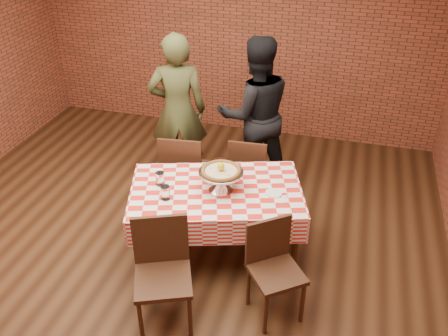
{
  "coord_description": "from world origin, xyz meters",
  "views": [
    {
      "loc": [
        1.57,
        -3.22,
        3.25
      ],
      "look_at": [
        0.56,
        0.41,
        0.92
      ],
      "focal_mm": 38.86,
      "sensor_mm": 36.0,
      "label": 1
    }
  ],
  "objects_px": {
    "table": "(216,222)",
    "water_glass_left": "(165,193)",
    "chair_near_left": "(163,278)",
    "pizza_stand": "(221,180)",
    "pizza": "(221,171)",
    "chair_near_right": "(276,275)",
    "diner_black": "(255,114)",
    "diner_olive": "(178,111)",
    "condiment_caddy": "(219,166)",
    "chair_far_right": "(249,170)",
    "chair_far_left": "(185,169)",
    "water_glass_right": "(160,179)"
  },
  "relations": [
    {
      "from": "pizza_stand",
      "to": "pizza",
      "type": "xyz_separation_m",
      "value": [
        0.0,
        0.0,
        0.1
      ]
    },
    {
      "from": "chair_near_right",
      "to": "diner_black",
      "type": "bearing_deg",
      "value": 70.5
    },
    {
      "from": "chair_near_left",
      "to": "diner_olive",
      "type": "xyz_separation_m",
      "value": [
        -0.63,
        2.12,
        0.44
      ]
    },
    {
      "from": "water_glass_left",
      "to": "diner_olive",
      "type": "relative_size",
      "value": 0.07
    },
    {
      "from": "chair_near_right",
      "to": "water_glass_left",
      "type": "bearing_deg",
      "value": 125.3
    },
    {
      "from": "diner_olive",
      "to": "water_glass_right",
      "type": "bearing_deg",
      "value": 84.09
    },
    {
      "from": "pizza",
      "to": "chair_near_left",
      "type": "relative_size",
      "value": 0.38
    },
    {
      "from": "chair_near_left",
      "to": "water_glass_right",
      "type": "bearing_deg",
      "value": 89.05
    },
    {
      "from": "pizza_stand",
      "to": "water_glass_left",
      "type": "distance_m",
      "value": 0.51
    },
    {
      "from": "condiment_caddy",
      "to": "chair_far_right",
      "type": "xyz_separation_m",
      "value": [
        0.17,
        0.6,
        -0.38
      ]
    },
    {
      "from": "water_glass_left",
      "to": "condiment_caddy",
      "type": "xyz_separation_m",
      "value": [
        0.33,
        0.56,
        0.0
      ]
    },
    {
      "from": "pizza_stand",
      "to": "water_glass_left",
      "type": "height_order",
      "value": "pizza_stand"
    },
    {
      "from": "pizza",
      "to": "pizza_stand",
      "type": "bearing_deg",
      "value": 0.0
    },
    {
      "from": "water_glass_right",
      "to": "chair_far_right",
      "type": "bearing_deg",
      "value": 56.68
    },
    {
      "from": "pizza_stand",
      "to": "water_glass_right",
      "type": "height_order",
      "value": "pizza_stand"
    },
    {
      "from": "pizza_stand",
      "to": "chair_near_right",
      "type": "height_order",
      "value": "pizza_stand"
    },
    {
      "from": "table",
      "to": "water_glass_left",
      "type": "xyz_separation_m",
      "value": [
        -0.39,
        -0.27,
        0.45
      ]
    },
    {
      "from": "water_glass_left",
      "to": "water_glass_right",
      "type": "xyz_separation_m",
      "value": [
        -0.13,
        0.2,
        0.0
      ]
    },
    {
      "from": "table",
      "to": "chair_near_right",
      "type": "height_order",
      "value": "chair_near_right"
    },
    {
      "from": "water_glass_left",
      "to": "chair_near_left",
      "type": "bearing_deg",
      "value": -72.07
    },
    {
      "from": "pizza_stand",
      "to": "diner_black",
      "type": "distance_m",
      "value": 1.36
    },
    {
      "from": "chair_near_left",
      "to": "chair_near_right",
      "type": "relative_size",
      "value": 1.07
    },
    {
      "from": "chair_far_left",
      "to": "diner_black",
      "type": "xyz_separation_m",
      "value": [
        0.61,
        0.68,
        0.43
      ]
    },
    {
      "from": "pizza_stand",
      "to": "chair_near_left",
      "type": "height_order",
      "value": "pizza_stand"
    },
    {
      "from": "chair_far_left",
      "to": "diner_black",
      "type": "distance_m",
      "value": 1.01
    },
    {
      "from": "water_glass_left",
      "to": "chair_far_left",
      "type": "distance_m",
      "value": 1.04
    },
    {
      "from": "table",
      "to": "pizza",
      "type": "height_order",
      "value": "pizza"
    },
    {
      "from": "pizza_stand",
      "to": "diner_black",
      "type": "xyz_separation_m",
      "value": [
        0.01,
        1.36,
        0.04
      ]
    },
    {
      "from": "water_glass_left",
      "to": "chair_far_right",
      "type": "relative_size",
      "value": 0.15
    },
    {
      "from": "condiment_caddy",
      "to": "chair_far_left",
      "type": "distance_m",
      "value": 0.73
    },
    {
      "from": "table",
      "to": "diner_olive",
      "type": "height_order",
      "value": "diner_olive"
    },
    {
      "from": "chair_far_left",
      "to": "diner_olive",
      "type": "distance_m",
      "value": 0.72
    },
    {
      "from": "chair_near_right",
      "to": "diner_black",
      "type": "xyz_separation_m",
      "value": [
        -0.63,
        1.98,
        0.46
      ]
    },
    {
      "from": "chair_near_right",
      "to": "chair_far_right",
      "type": "height_order",
      "value": "chair_far_right"
    },
    {
      "from": "diner_black",
      "to": "condiment_caddy",
      "type": "bearing_deg",
      "value": 57.81
    },
    {
      "from": "table",
      "to": "diner_black",
      "type": "xyz_separation_m",
      "value": [
        0.06,
        1.38,
        0.52
      ]
    },
    {
      "from": "condiment_caddy",
      "to": "chair_near_left",
      "type": "height_order",
      "value": "chair_near_left"
    },
    {
      "from": "chair_far_left",
      "to": "chair_near_left",
      "type": "bearing_deg",
      "value": 96.63
    },
    {
      "from": "water_glass_right",
      "to": "condiment_caddy",
      "type": "bearing_deg",
      "value": 38.46
    },
    {
      "from": "water_glass_left",
      "to": "chair_near_left",
      "type": "distance_m",
      "value": 0.77
    },
    {
      "from": "diner_black",
      "to": "pizza_stand",
      "type": "bearing_deg",
      "value": 63.27
    },
    {
      "from": "pizza",
      "to": "chair_far_right",
      "type": "distance_m",
      "value": 1.02
    },
    {
      "from": "table",
      "to": "chair_near_left",
      "type": "bearing_deg",
      "value": -100.86
    },
    {
      "from": "pizza",
      "to": "water_glass_left",
      "type": "xyz_separation_m",
      "value": [
        -0.43,
        -0.28,
        -0.13
      ]
    },
    {
      "from": "pizza",
      "to": "chair_far_right",
      "type": "xyz_separation_m",
      "value": [
        0.07,
        0.88,
        -0.51
      ]
    },
    {
      "from": "chair_far_right",
      "to": "diner_olive",
      "type": "bearing_deg",
      "value": -21.77
    },
    {
      "from": "chair_far_left",
      "to": "chair_far_right",
      "type": "relative_size",
      "value": 1.06
    },
    {
      "from": "chair_near_left",
      "to": "water_glass_left",
      "type": "bearing_deg",
      "value": 85.16
    },
    {
      "from": "chair_near_left",
      "to": "chair_near_right",
      "type": "distance_m",
      "value": 0.92
    },
    {
      "from": "table",
      "to": "water_glass_right",
      "type": "relative_size",
      "value": 11.87
    }
  ]
}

